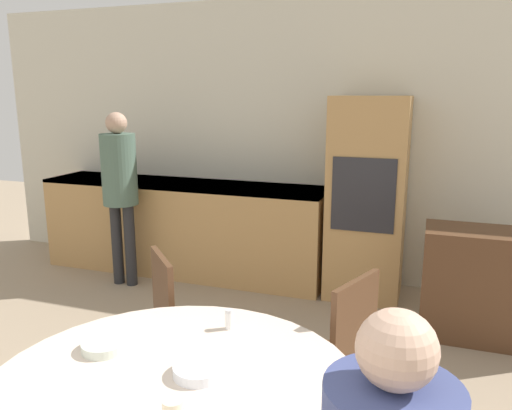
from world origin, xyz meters
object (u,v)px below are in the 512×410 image
object	(u,v)px
chair_far_right	(336,355)
person_standing	(120,180)
chair_far_left	(147,331)
bowl_centre	(105,346)
sideboard	(492,286)
bowl_near	(199,370)
oven_unit	(367,199)

from	to	relation	value
chair_far_right	person_standing	xyz separation A→B (m)	(-2.25, 1.58, 0.46)
chair_far_right	person_standing	size ratio (longest dim) A/B	0.58
chair_far_left	bowl_centre	xyz separation A→B (m)	(0.20, -0.60, 0.26)
sideboard	bowl_centre	size ratio (longest dim) A/B	5.41
bowl_near	oven_unit	bearing A→B (deg)	85.22
oven_unit	chair_far_right	world-z (taller)	oven_unit
chair_far_right	person_standing	distance (m)	2.79
person_standing	bowl_centre	world-z (taller)	person_standing
person_standing	bowl_near	xyz separation A→B (m)	(1.89, -2.31, -0.20)
chair_far_right	bowl_centre	world-z (taller)	chair_far_right
bowl_near	bowl_centre	xyz separation A→B (m)	(-0.42, 0.04, -0.00)
bowl_near	chair_far_left	bearing A→B (deg)	134.08
oven_unit	bowl_near	world-z (taller)	oven_unit
oven_unit	chair_far_left	world-z (taller)	oven_unit
oven_unit	chair_far_left	xyz separation A→B (m)	(-0.86, -2.17, -0.34)
oven_unit	person_standing	size ratio (longest dim) A/B	1.09
oven_unit	bowl_centre	world-z (taller)	oven_unit
chair_far_left	chair_far_right	world-z (taller)	same
sideboard	person_standing	xyz separation A→B (m)	(-3.10, 0.04, 0.58)
chair_far_right	bowl_centre	bearing A→B (deg)	-27.39
oven_unit	chair_far_right	size ratio (longest dim) A/B	1.86
bowl_centre	oven_unit	bearing A→B (deg)	76.62
chair_far_left	chair_far_right	distance (m)	0.99
bowl_centre	chair_far_left	bearing A→B (deg)	107.97
chair_far_right	bowl_near	distance (m)	0.86
person_standing	bowl_near	size ratio (longest dim) A/B	8.48
chair_far_left	person_standing	bearing A→B (deg)	174.36
oven_unit	sideboard	xyz separation A→B (m)	(0.97, -0.55, -0.46)
oven_unit	bowl_centre	size ratio (longest dim) A/B	9.74
sideboard	chair_far_left	distance (m)	2.45
bowl_near	bowl_centre	bearing A→B (deg)	174.87
bowl_centre	sideboard	bearing A→B (deg)	53.87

